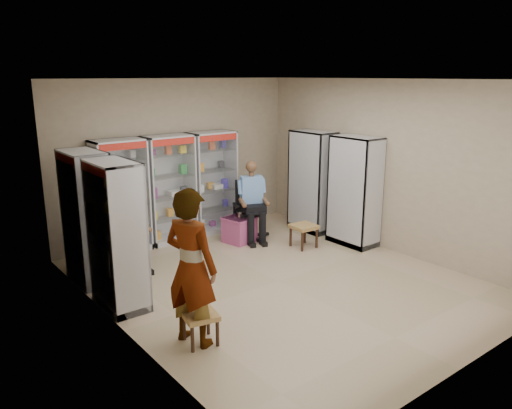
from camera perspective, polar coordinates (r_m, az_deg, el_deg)
floor at (r=7.73m, az=2.60°, el=-8.73°), size 6.00×6.00×0.00m
room_shell at (r=7.18m, az=2.78°, el=5.84°), size 5.02×6.02×3.01m
cabinet_back_left at (r=9.01m, az=-15.17°, el=0.87°), size 0.90×0.50×2.00m
cabinet_back_mid at (r=9.40m, az=-9.86°, el=1.73°), size 0.90×0.50×2.00m
cabinet_back_right at (r=9.87m, az=-5.00°, el=2.51°), size 0.90×0.50×2.00m
cabinet_right_far at (r=10.00m, az=6.44°, el=2.64°), size 0.90×0.50×2.00m
cabinet_right_near at (r=9.27m, az=11.18°, el=1.49°), size 0.90×0.50×2.00m
cabinet_left_far at (r=7.85m, az=-18.73°, el=-1.42°), size 0.90×0.50×2.00m
cabinet_left_near at (r=6.86m, az=-15.62°, el=-3.46°), size 0.90×0.50×2.00m
wooden_chair at (r=8.41m, az=-14.54°, el=-3.83°), size 0.42×0.42×0.94m
seated_customer at (r=8.30m, az=-14.48°, el=-2.61°), size 0.44×0.60×1.34m
office_chair at (r=9.53m, az=-0.74°, el=-0.62°), size 0.79×0.79×1.11m
seated_shopkeeper at (r=9.45m, az=-0.56°, el=0.21°), size 0.68×0.78×1.42m
pink_trunk at (r=9.39m, az=-1.91°, el=-2.88°), size 0.58×0.57×0.48m
tea_glass at (r=9.31m, az=-1.84°, el=-1.19°), size 0.07×0.07×0.09m
woven_stool_a at (r=9.16m, az=5.46°, el=-3.59°), size 0.45×0.45×0.42m
woven_stool_b at (r=6.05m, az=-6.36°, el=-13.85°), size 0.45×0.45×0.38m
standing_man at (r=5.77m, az=-7.41°, el=-7.17°), size 0.66×0.80×1.87m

